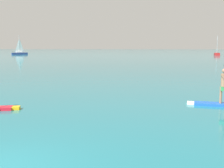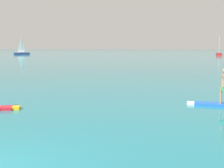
{
  "view_description": "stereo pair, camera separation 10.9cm",
  "coord_description": "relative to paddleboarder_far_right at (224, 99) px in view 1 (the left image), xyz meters",
  "views": [
    {
      "loc": [
        3.43,
        -5.96,
        2.9
      ],
      "look_at": [
        2.19,
        8.72,
        0.98
      ],
      "focal_mm": 47.79,
      "sensor_mm": 36.0,
      "label": 1
    },
    {
      "loc": [
        3.54,
        -5.95,
        2.9
      ],
      "look_at": [
        2.19,
        8.72,
        0.98
      ],
      "focal_mm": 47.79,
      "sensor_mm": 36.0,
      "label": 2
    }
  ],
  "objects": [
    {
      "name": "sailboat_left_horizon",
      "position": [
        -41.72,
        78.36,
        0.51
      ],
      "size": [
        4.65,
        3.72,
        6.14
      ],
      "rotation": [
        0.0,
        0.0,
        3.75
      ],
      "color": "navy",
      "rests_on": "ground"
    },
    {
      "name": "sailboat_right_horizon",
      "position": [
        18.86,
        74.53,
        0.33
      ],
      "size": [
        2.33,
        5.59,
        5.61
      ],
      "rotation": [
        0.0,
        0.0,
        1.39
      ],
      "color": "#A51E1E",
      "rests_on": "ground"
    },
    {
      "name": "paddleboarder_far_right",
      "position": [
        0.0,
        0.0,
        0.0
      ],
      "size": [
        3.42,
        1.23,
        1.98
      ],
      "rotation": [
        0.0,
        0.0,
        -0.2
      ],
      "color": "blue",
      "rests_on": "ground"
    }
  ]
}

